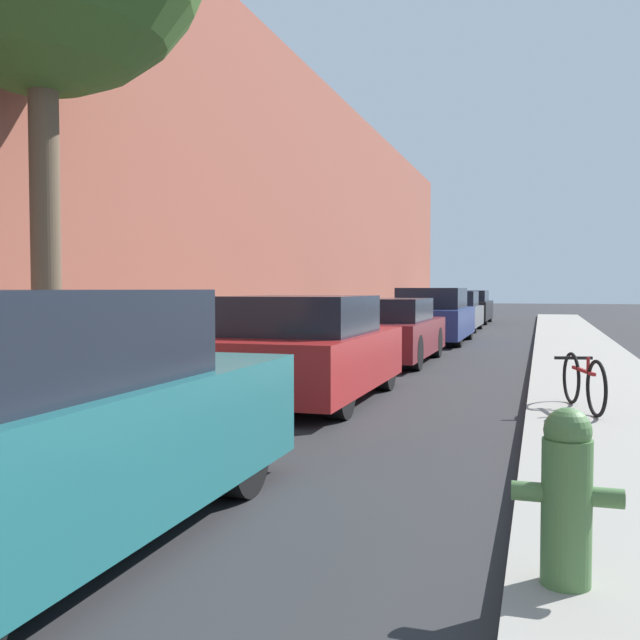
{
  "coord_description": "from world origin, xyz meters",
  "views": [
    {
      "loc": [
        2.05,
        2.14,
        1.5
      ],
      "look_at": [
        -0.42,
        10.07,
        1.13
      ],
      "focal_mm": 39.92,
      "sensor_mm": 36.0,
      "label": 1
    }
  ],
  "objects_px": {
    "fire_hydrant": "(567,494)",
    "bicycle": "(583,382)",
    "parked_car_black": "(467,307)",
    "parked_car_maroon": "(388,331)",
    "parked_car_red": "(305,350)",
    "parked_car_teal": "(1,429)",
    "parked_car_navy": "(433,317)",
    "parked_car_grey": "(453,312)"
  },
  "relations": [
    {
      "from": "fire_hydrant",
      "to": "bicycle",
      "type": "bearing_deg",
      "value": 86.16
    },
    {
      "from": "parked_car_teal",
      "to": "parked_car_navy",
      "type": "height_order",
      "value": "parked_car_navy"
    },
    {
      "from": "parked_car_maroon",
      "to": "bicycle",
      "type": "bearing_deg",
      "value": -58.49
    },
    {
      "from": "parked_car_black",
      "to": "parked_car_red",
      "type": "bearing_deg",
      "value": -89.89
    },
    {
      "from": "parked_car_teal",
      "to": "bicycle",
      "type": "bearing_deg",
      "value": 57.56
    },
    {
      "from": "parked_car_red",
      "to": "parked_car_teal",
      "type": "bearing_deg",
      "value": -88.9
    },
    {
      "from": "parked_car_red",
      "to": "parked_car_black",
      "type": "bearing_deg",
      "value": 90.11
    },
    {
      "from": "parked_car_red",
      "to": "fire_hydrant",
      "type": "height_order",
      "value": "parked_car_red"
    },
    {
      "from": "parked_car_teal",
      "to": "parked_car_grey",
      "type": "xyz_separation_m",
      "value": [
        -0.09,
        22.28,
        -0.04
      ]
    },
    {
      "from": "parked_car_grey",
      "to": "parked_car_black",
      "type": "xyz_separation_m",
      "value": [
        -0.06,
        5.73,
        0.02
      ]
    },
    {
      "from": "parked_car_black",
      "to": "parked_car_maroon",
      "type": "bearing_deg",
      "value": -89.72
    },
    {
      "from": "parked_car_maroon",
      "to": "parked_car_navy",
      "type": "height_order",
      "value": "parked_car_navy"
    },
    {
      "from": "parked_car_black",
      "to": "bicycle",
      "type": "bearing_deg",
      "value": -81.21
    },
    {
      "from": "parked_car_grey",
      "to": "bicycle",
      "type": "height_order",
      "value": "parked_car_grey"
    },
    {
      "from": "parked_car_navy",
      "to": "parked_car_black",
      "type": "bearing_deg",
      "value": 90.98
    },
    {
      "from": "parked_car_teal",
      "to": "fire_hydrant",
      "type": "bearing_deg",
      "value": 3.74
    },
    {
      "from": "parked_car_maroon",
      "to": "parked_car_grey",
      "type": "bearing_deg",
      "value": 90.12
    },
    {
      "from": "parked_car_maroon",
      "to": "parked_car_black",
      "type": "relative_size",
      "value": 0.93
    },
    {
      "from": "fire_hydrant",
      "to": "bicycle",
      "type": "xyz_separation_m",
      "value": [
        0.34,
        5.09,
        -0.11
      ]
    },
    {
      "from": "fire_hydrant",
      "to": "parked_car_black",
      "type": "bearing_deg",
      "value": 96.51
    },
    {
      "from": "parked_car_maroon",
      "to": "parked_car_teal",
      "type": "bearing_deg",
      "value": -89.65
    },
    {
      "from": "parked_car_black",
      "to": "parked_car_navy",
      "type": "bearing_deg",
      "value": -89.02
    },
    {
      "from": "parked_car_red",
      "to": "parked_car_grey",
      "type": "bearing_deg",
      "value": 89.93
    },
    {
      "from": "parked_car_maroon",
      "to": "fire_hydrant",
      "type": "bearing_deg",
      "value": -73.89
    },
    {
      "from": "parked_car_teal",
      "to": "parked_car_navy",
      "type": "distance_m",
      "value": 16.44
    },
    {
      "from": "parked_car_black",
      "to": "fire_hydrant",
      "type": "bearing_deg",
      "value": -83.49
    },
    {
      "from": "parked_car_red",
      "to": "parked_car_maroon",
      "type": "bearing_deg",
      "value": 89.52
    },
    {
      "from": "parked_car_red",
      "to": "parked_car_maroon",
      "type": "relative_size",
      "value": 0.92
    },
    {
      "from": "parked_car_teal",
      "to": "parked_car_navy",
      "type": "relative_size",
      "value": 0.96
    },
    {
      "from": "bicycle",
      "to": "parked_car_navy",
      "type": "bearing_deg",
      "value": 92.32
    },
    {
      "from": "parked_car_maroon",
      "to": "parked_car_navy",
      "type": "distance_m",
      "value": 5.56
    },
    {
      "from": "parked_car_red",
      "to": "parked_car_grey",
      "type": "distance_m",
      "value": 16.55
    },
    {
      "from": "parked_car_red",
      "to": "parked_car_black",
      "type": "relative_size",
      "value": 0.86
    },
    {
      "from": "parked_car_maroon",
      "to": "parked_car_black",
      "type": "distance_m",
      "value": 17.13
    },
    {
      "from": "parked_car_grey",
      "to": "parked_car_black",
      "type": "height_order",
      "value": "parked_car_black"
    },
    {
      "from": "parked_car_maroon",
      "to": "parked_car_red",
      "type": "bearing_deg",
      "value": -90.48
    },
    {
      "from": "parked_car_navy",
      "to": "fire_hydrant",
      "type": "height_order",
      "value": "parked_car_navy"
    },
    {
      "from": "parked_car_navy",
      "to": "fire_hydrant",
      "type": "xyz_separation_m",
      "value": [
        2.97,
        -16.24,
        -0.17
      ]
    },
    {
      "from": "parked_car_teal",
      "to": "parked_car_maroon",
      "type": "relative_size",
      "value": 1.03
    },
    {
      "from": "parked_car_teal",
      "to": "fire_hydrant",
      "type": "distance_m",
      "value": 3.03
    },
    {
      "from": "parked_car_grey",
      "to": "parked_car_maroon",
      "type": "bearing_deg",
      "value": -89.88
    },
    {
      "from": "parked_car_teal",
      "to": "parked_car_red",
      "type": "relative_size",
      "value": 1.12
    }
  ]
}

